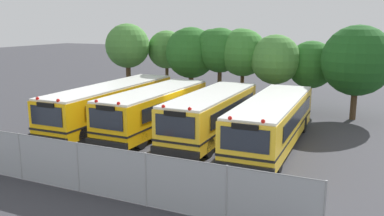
# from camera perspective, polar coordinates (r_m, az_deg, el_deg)

# --- Properties ---
(ground_plane) EXTENTS (160.00, 160.00, 0.00)m
(ground_plane) POSITION_cam_1_polar(r_m,az_deg,el_deg) (23.91, -1.08, -3.65)
(ground_plane) COLOR #38383D
(school_bus_0) EXTENTS (2.68, 11.67, 2.68)m
(school_bus_0) POSITION_cam_1_polar(r_m,az_deg,el_deg) (26.28, -11.16, 0.72)
(school_bus_0) COLOR #EAA80C
(school_bus_0) RESTS_ON ground_plane
(school_bus_1) EXTENTS (2.59, 9.67, 2.68)m
(school_bus_1) POSITION_cam_1_polar(r_m,az_deg,el_deg) (24.21, -5.22, -0.07)
(school_bus_1) COLOR #EAA80C
(school_bus_1) RESTS_ON ground_plane
(school_bus_2) EXTENTS (2.58, 9.38, 2.70)m
(school_bus_2) POSITION_cam_1_polar(r_m,az_deg,el_deg) (22.71, 2.77, -0.81)
(school_bus_2) COLOR yellow
(school_bus_2) RESTS_ON ground_plane
(school_bus_3) EXTENTS (2.82, 10.72, 2.65)m
(school_bus_3) POSITION_cam_1_polar(r_m,az_deg,el_deg) (21.66, 11.21, -1.72)
(school_bus_3) COLOR yellow
(school_bus_3) RESTS_ON ground_plane
(tree_0) EXTENTS (3.63, 3.63, 6.35)m
(tree_0) POSITION_cam_1_polar(r_m,az_deg,el_deg) (34.17, -8.98, 8.49)
(tree_0) COLOR #4C3823
(tree_0) RESTS_ON ground_plane
(tree_1) EXTENTS (3.23, 3.23, 5.77)m
(tree_1) POSITION_cam_1_polar(r_m,az_deg,el_deg) (35.01, -3.70, 8.20)
(tree_1) COLOR #4C3823
(tree_1) RESTS_ON ground_plane
(tree_2) EXTENTS (4.13, 4.02, 6.08)m
(tree_2) POSITION_cam_1_polar(r_m,az_deg,el_deg) (32.57, -0.35, 7.96)
(tree_2) COLOR #4C3823
(tree_2) RESTS_ON ground_plane
(tree_3) EXTENTS (3.53, 3.42, 6.04)m
(tree_3) POSITION_cam_1_polar(r_m,az_deg,el_deg) (31.49, 3.65, 8.26)
(tree_3) COLOR #4C3823
(tree_3) RESTS_ON ground_plane
(tree_4) EXTENTS (3.54, 3.54, 5.99)m
(tree_4) POSITION_cam_1_polar(r_m,az_deg,el_deg) (31.05, 7.07, 7.98)
(tree_4) COLOR #4C3823
(tree_4) RESTS_ON ground_plane
(tree_5) EXTENTS (3.57, 3.57, 5.59)m
(tree_5) POSITION_cam_1_polar(r_m,az_deg,el_deg) (30.01, 11.71, 6.59)
(tree_5) COLOR #4C3823
(tree_5) RESTS_ON ground_plane
(tree_6) EXTENTS (3.44, 3.44, 5.15)m
(tree_6) POSITION_cam_1_polar(r_m,az_deg,el_deg) (30.80, 16.19, 5.83)
(tree_6) COLOR #4C3823
(tree_6) RESTS_ON ground_plane
(tree_7) EXTENTS (4.65, 4.65, 6.29)m
(tree_7) POSITION_cam_1_polar(r_m,az_deg,el_deg) (28.96, 22.02, 6.36)
(tree_7) COLOR #4C3823
(tree_7) RESTS_ON ground_plane
(chainlink_fence) EXTENTS (18.14, 0.07, 2.00)m
(chainlink_fence) POSITION_cam_1_polar(r_m,az_deg,el_deg) (16.25, -15.68, -7.89)
(chainlink_fence) COLOR #9EA0A3
(chainlink_fence) RESTS_ON ground_plane
(traffic_cone) EXTENTS (0.53, 0.53, 0.69)m
(traffic_cone) POSITION_cam_1_polar(r_m,az_deg,el_deg) (17.31, -13.97, -8.98)
(traffic_cone) COLOR #EA5914
(traffic_cone) RESTS_ON ground_plane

